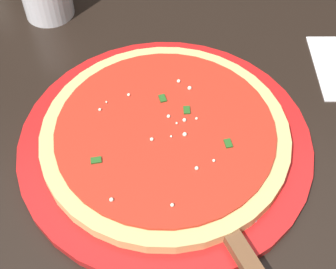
# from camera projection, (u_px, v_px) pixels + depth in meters

# --- Properties ---
(restaurant_table) EXTENTS (1.06, 0.87, 0.76)m
(restaurant_table) POSITION_uv_depth(u_px,v_px,m) (165.00, 190.00, 0.68)
(restaurant_table) COLOR black
(restaurant_table) RESTS_ON ground_plane
(serving_plate) EXTENTS (0.36, 0.36, 0.01)m
(serving_plate) POSITION_uv_depth(u_px,v_px,m) (168.00, 141.00, 0.56)
(serving_plate) COLOR red
(serving_plate) RESTS_ON restaurant_table
(pizza) EXTENTS (0.30, 0.30, 0.02)m
(pizza) POSITION_uv_depth(u_px,v_px,m) (168.00, 133.00, 0.55)
(pizza) COLOR #DBB26B
(pizza) RESTS_ON serving_plate
(pizza_server) EXTENTS (0.12, 0.22, 0.01)m
(pizza_server) POSITION_uv_depth(u_px,v_px,m) (241.00, 254.00, 0.46)
(pizza_server) COLOR silver
(pizza_server) RESTS_ON serving_plate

